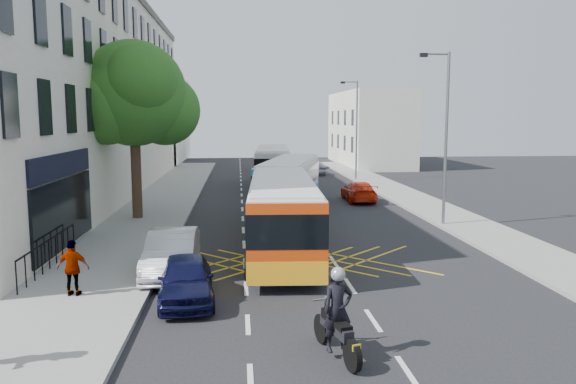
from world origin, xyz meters
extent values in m
plane|color=black|center=(0.00, 0.00, 0.00)|extent=(120.00, 120.00, 0.00)
cube|color=gray|center=(-8.50, 15.00, 0.07)|extent=(5.00, 70.00, 0.15)
cube|color=gray|center=(7.50, 15.00, 0.07)|extent=(3.00, 70.00, 0.15)
cube|color=beige|center=(-14.00, 24.50, 6.50)|extent=(8.00, 45.00, 13.00)
cube|color=black|center=(-9.95, 8.00, 3.40)|extent=(0.12, 7.00, 0.90)
cube|color=black|center=(-9.95, 8.00, 1.60)|extent=(0.12, 7.00, 2.60)
cube|color=silver|center=(-14.00, 55.00, 5.00)|extent=(8.00, 20.00, 10.00)
cube|color=silver|center=(11.00, 48.00, 4.00)|extent=(6.00, 18.00, 8.00)
cylinder|color=#382619|center=(-8.50, 15.00, 2.35)|extent=(0.50, 0.50, 4.40)
sphere|color=#1C5418|center=(-8.50, 15.00, 6.35)|extent=(5.20, 5.20, 5.20)
sphere|color=#1C5418|center=(-7.10, 15.80, 5.55)|extent=(3.60, 3.60, 3.60)
sphere|color=#1C5418|center=(-9.70, 14.40, 5.75)|extent=(3.80, 3.80, 3.80)
sphere|color=#1C5418|center=(-7.90, 13.70, 6.95)|extent=(3.40, 3.40, 3.40)
sphere|color=#1C5418|center=(-9.30, 16.10, 7.35)|extent=(3.20, 3.20, 3.20)
cylinder|color=slate|center=(6.30, 12.00, 4.15)|extent=(0.14, 0.14, 8.00)
cylinder|color=slate|center=(5.70, 12.00, 8.05)|extent=(1.20, 0.10, 0.10)
cube|color=black|center=(5.10, 12.00, 8.00)|extent=(0.35, 0.15, 0.18)
cylinder|color=slate|center=(6.30, 32.00, 4.15)|extent=(0.14, 0.14, 8.00)
cylinder|color=slate|center=(5.70, 32.00, 8.05)|extent=(1.20, 0.10, 0.10)
cube|color=black|center=(5.10, 32.00, 8.00)|extent=(0.35, 0.15, 0.18)
cube|color=silver|center=(-1.76, 7.22, 1.56)|extent=(2.84, 10.33, 2.46)
cube|color=silver|center=(-1.76, 7.22, 2.84)|extent=(2.65, 10.12, 0.11)
cube|color=black|center=(-1.76, 7.22, 1.91)|extent=(2.91, 10.40, 1.02)
cube|color=#FFA515|center=(-1.76, 7.22, 0.70)|extent=(2.90, 10.39, 0.70)
cube|color=red|center=(-2.02, 2.14, 1.58)|extent=(2.37, 0.22, 2.32)
cube|color=#FF0C0C|center=(-2.93, 2.18, 0.93)|extent=(0.25, 0.07, 0.25)
cube|color=#FF0C0C|center=(-1.11, 2.09, 0.93)|extent=(0.25, 0.07, 0.25)
cylinder|color=black|center=(-2.78, 10.07, 0.42)|extent=(0.30, 0.85, 0.84)
cylinder|color=black|center=(-0.46, 9.95, 0.42)|extent=(0.30, 0.85, 0.84)
cylinder|color=black|center=(-3.10, 3.84, 0.42)|extent=(0.30, 0.85, 0.84)
cylinder|color=black|center=(-0.77, 3.73, 0.42)|extent=(0.30, 0.85, 0.84)
cube|color=silver|center=(-0.49, 17.88, 1.54)|extent=(4.54, 10.34, 2.43)
cube|color=silver|center=(-0.49, 17.88, 2.80)|extent=(4.32, 10.10, 0.11)
cube|color=black|center=(-0.49, 17.88, 1.88)|extent=(4.62, 10.41, 1.01)
cube|color=#0D9CA7|center=(-0.49, 17.88, 0.69)|extent=(4.60, 10.40, 0.69)
cube|color=#0D9AA6|center=(-1.64, 13.00, 1.56)|extent=(2.29, 0.63, 2.29)
cube|color=#FF0C0C|center=(-2.52, 13.20, 0.92)|extent=(0.26, 0.12, 0.25)
cube|color=#FF0C0C|center=(-0.77, 12.78, 0.92)|extent=(0.26, 0.12, 0.25)
cylinder|color=black|center=(-0.98, 20.81, 0.41)|extent=(0.44, 0.86, 0.82)
cylinder|color=black|center=(1.25, 20.29, 0.41)|extent=(0.44, 0.86, 0.82)
cylinder|color=black|center=(-2.39, 14.84, 0.41)|extent=(0.44, 0.86, 0.82)
cylinder|color=black|center=(-0.16, 14.31, 0.41)|extent=(0.44, 0.86, 0.82)
cube|color=silver|center=(-0.79, 28.66, 1.60)|extent=(3.06, 10.63, 2.53)
cube|color=silver|center=(-0.79, 28.66, 2.91)|extent=(2.86, 10.40, 0.11)
cube|color=black|center=(-0.79, 28.66, 1.96)|extent=(3.13, 10.69, 1.05)
cube|color=#0D88A2|center=(-0.79, 28.66, 0.72)|extent=(3.11, 10.68, 0.72)
cube|color=silver|center=(-1.13, 23.46, 1.62)|extent=(2.43, 0.26, 2.39)
cube|color=#FF0C0C|center=(-2.07, 23.51, 0.95)|extent=(0.25, 0.08, 0.25)
cube|color=#FF0C0C|center=(-0.19, 23.39, 0.95)|extent=(0.25, 0.08, 0.25)
cylinder|color=black|center=(-1.80, 31.60, 0.43)|extent=(0.32, 0.87, 0.86)
cylinder|color=black|center=(0.58, 31.44, 0.43)|extent=(0.32, 0.87, 0.86)
cylinder|color=black|center=(-2.21, 25.22, 0.43)|extent=(0.32, 0.87, 0.86)
cylinder|color=black|center=(0.17, 25.06, 0.43)|extent=(0.32, 0.87, 0.86)
cylinder|color=black|center=(-1.12, -2.83, 0.34)|extent=(0.29, 0.69, 0.68)
cylinder|color=black|center=(-1.52, -1.30, 0.34)|extent=(0.29, 0.69, 0.68)
cube|color=black|center=(-1.32, -2.06, 0.66)|extent=(0.54, 1.29, 0.23)
cube|color=black|center=(-1.39, -1.81, 0.85)|extent=(0.41, 0.53, 0.21)
cube|color=black|center=(-1.25, -2.32, 0.79)|extent=(0.40, 0.58, 0.11)
cylinder|color=slate|center=(-1.51, -1.35, 0.74)|extent=(0.18, 0.46, 0.89)
cylinder|color=slate|center=(-1.47, -1.50, 1.11)|extent=(0.62, 0.20, 0.04)
cube|color=gold|center=(-1.08, -3.00, 0.58)|extent=(0.19, 0.07, 0.14)
imported|color=black|center=(-1.31, -2.11, 1.07)|extent=(0.75, 0.59, 1.82)
sphere|color=#99999E|center=(-1.31, -2.11, 1.85)|extent=(0.32, 0.32, 0.32)
imported|color=black|center=(-4.90, 2.01, 0.64)|extent=(1.83, 3.87, 1.28)
imported|color=#B8BAC0|center=(-5.60, 4.73, 0.74)|extent=(1.57, 4.48, 1.47)
imported|color=red|center=(4.05, 20.51, 0.62)|extent=(1.85, 4.31, 1.24)
imported|color=#45494E|center=(-0.61, 41.48, 0.61)|extent=(2.57, 4.64, 1.23)
imported|color=#ACAFB4|center=(3.66, 37.71, 0.64)|extent=(1.90, 3.91, 1.29)
imported|color=black|center=(4.04, 44.41, 0.65)|extent=(1.46, 3.97, 1.30)
imported|color=gray|center=(-8.07, 2.31, 0.95)|extent=(0.98, 0.51, 1.60)
camera|label=1|loc=(-3.39, -13.54, 5.14)|focal=35.00mm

